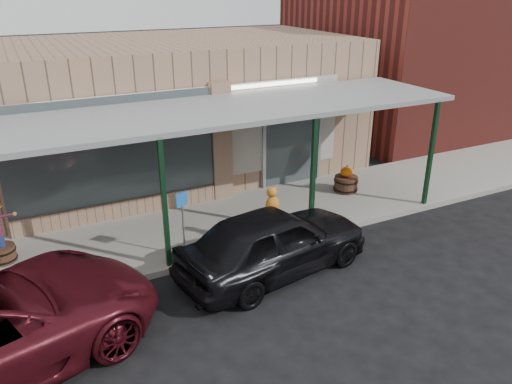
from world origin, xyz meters
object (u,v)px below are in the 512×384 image
barrel_scarecrow (0,242)px  handicap_sign (183,216)px  barrel_pumpkin (346,182)px  parked_sedan (274,241)px

barrel_scarecrow → handicap_sign: (3.65, -1.53, 0.50)m
barrel_pumpkin → handicap_sign: bearing=-165.1°
barrel_scarecrow → barrel_pumpkin: size_ratio=1.79×
parked_sedan → barrel_scarecrow: bearing=51.7°
handicap_sign → parked_sedan: size_ratio=0.33×
barrel_scarecrow → parked_sedan: 5.92m
barrel_scarecrow → parked_sedan: size_ratio=0.31×
parked_sedan → handicap_sign: bearing=40.9°
barrel_scarecrow → barrel_pumpkin: 9.08m
handicap_sign → barrel_scarecrow: bearing=133.4°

